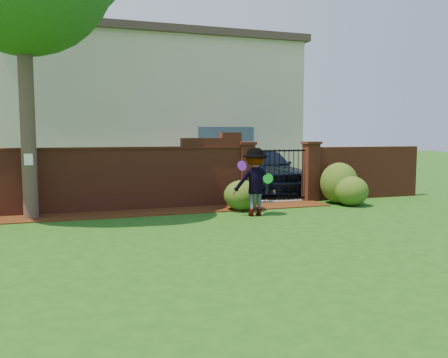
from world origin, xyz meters
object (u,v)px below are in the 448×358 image
object	(u,v)px
man	(255,182)
frisbee_green	(268,178)
car	(264,170)
frisbee_purple	(242,166)

from	to	relation	value
man	frisbee_green	xyz separation A→B (m)	(0.29, -0.16, 0.10)
car	frisbee_green	size ratio (longest dim) A/B	18.24
frisbee_purple	frisbee_green	bearing A→B (deg)	-1.90
frisbee_purple	car	bearing A→B (deg)	59.97
car	frisbee_green	xyz separation A→B (m)	(-1.87, -4.49, 0.16)
frisbee_purple	frisbee_green	distance (m)	0.78
man	car	bearing A→B (deg)	-109.04
frisbee_green	man	bearing A→B (deg)	150.23
man	frisbee_purple	bearing A→B (deg)	26.20
man	frisbee_green	distance (m)	0.35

